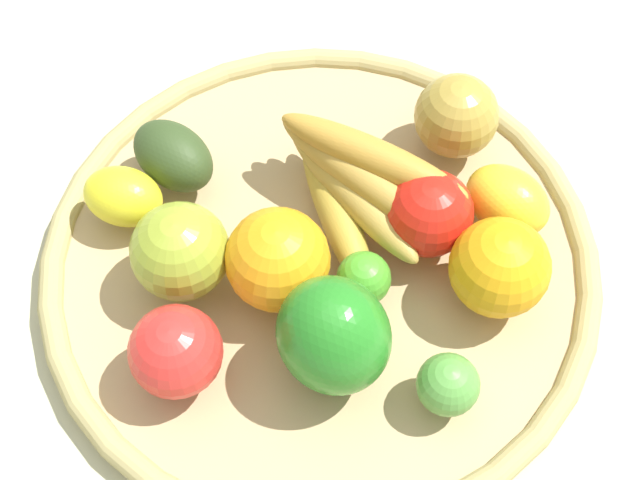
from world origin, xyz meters
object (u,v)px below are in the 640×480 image
object	(u,v)px
apple_3	(456,116)
lemon_0	(123,197)
lime_1	(448,385)
avocado	(177,152)
orange_1	(278,260)
orange_0	(500,268)
apple_0	(176,352)
lime_0	(364,278)
lemon_1	(507,200)
banana_bunch	(356,184)
bell_pepper	(334,336)
apple_1	(429,213)
apple_2	(180,251)

from	to	relation	value
apple_3	lemon_0	world-z (taller)	apple_3
lime_1	avocado	bearing A→B (deg)	78.35
lemon_0	avocado	distance (m)	0.06
orange_1	orange_0	bearing A→B (deg)	-59.47
apple_3	apple_0	bearing A→B (deg)	167.10
lime_0	avocado	xyz separation A→B (m)	(0.02, 0.20, 0.01)
apple_3	lemon_1	xyz separation A→B (m)	(-0.05, -0.07, -0.01)
orange_0	orange_1	xyz separation A→B (m)	(-0.09, 0.15, 0.00)
banana_bunch	orange_1	world-z (taller)	orange_1
orange_0	orange_1	bearing A→B (deg)	120.53
apple_3	avocado	bearing A→B (deg)	129.96
apple_3	lemon_0	bearing A→B (deg)	137.64
lime_1	banana_bunch	distance (m)	0.18
apple_3	lemon_0	size ratio (longest dim) A/B	1.09
bell_pepper	apple_1	distance (m)	0.14
apple_3	orange_1	size ratio (longest dim) A/B	0.89
apple_0	apple_3	distance (m)	0.31
apple_1	avocado	world-z (taller)	apple_1
orange_0	apple_1	world-z (taller)	orange_0
apple_3	lemon_0	xyz separation A→B (m)	(-0.21, 0.20, -0.01)
apple_2	lime_1	bearing A→B (deg)	-84.66
apple_1	apple_3	size ratio (longest dim) A/B	0.98
lime_1	apple_1	distance (m)	0.14
apple_2	lemon_0	world-z (taller)	apple_2
lime_0	apple_1	bearing A→B (deg)	-13.10
lime_0	apple_0	xyz separation A→B (m)	(-0.13, 0.08, 0.01)
apple_0	orange_1	xyz separation A→B (m)	(0.10, -0.02, 0.01)
apple_0	orange_1	world-z (taller)	orange_1
orange_1	avocado	size ratio (longest dim) A/B	1.04
apple_3	avocado	distance (m)	0.24
bell_pepper	apple_1	world-z (taller)	bell_pepper
apple_1	apple_3	xyz separation A→B (m)	(0.10, 0.03, 0.00)
lime_1	apple_2	bearing A→B (deg)	95.34
lime_1	apple_3	xyz separation A→B (m)	(0.22, 0.11, 0.01)
apple_1	lemon_0	bearing A→B (deg)	117.18
apple_0	orange_0	bearing A→B (deg)	-41.80
apple_1	apple_0	xyz separation A→B (m)	(-0.21, 0.10, -0.00)
lime_0	lemon_0	size ratio (longest dim) A/B	0.65
apple_2	avocado	xyz separation A→B (m)	(0.08, 0.07, -0.01)
orange_0	apple_1	distance (m)	0.07
lime_1	apple_2	size ratio (longest dim) A/B	0.60
lime_1	avocado	distance (m)	0.30
banana_bunch	bell_pepper	distance (m)	0.14
apple_1	lemon_1	distance (m)	0.07
banana_bunch	bell_pepper	size ratio (longest dim) A/B	1.72
apple_2	lemon_1	size ratio (longest dim) A/B	1.07
lime_1	orange_1	bearing A→B (deg)	85.45
lemon_0	lemon_1	world-z (taller)	lemon_1
bell_pepper	apple_3	world-z (taller)	bell_pepper
apple_3	avocado	size ratio (longest dim) A/B	0.92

